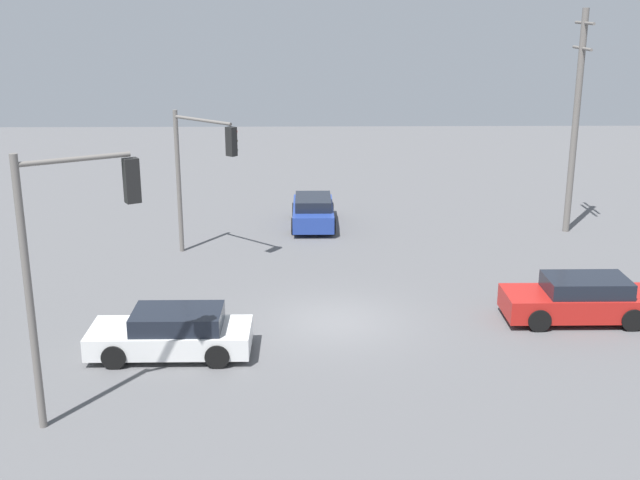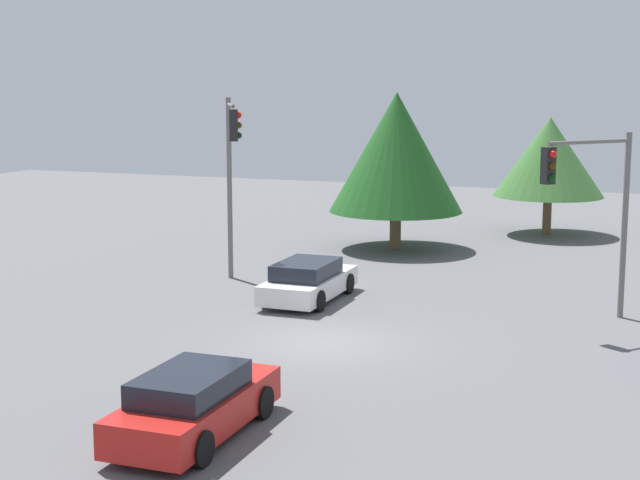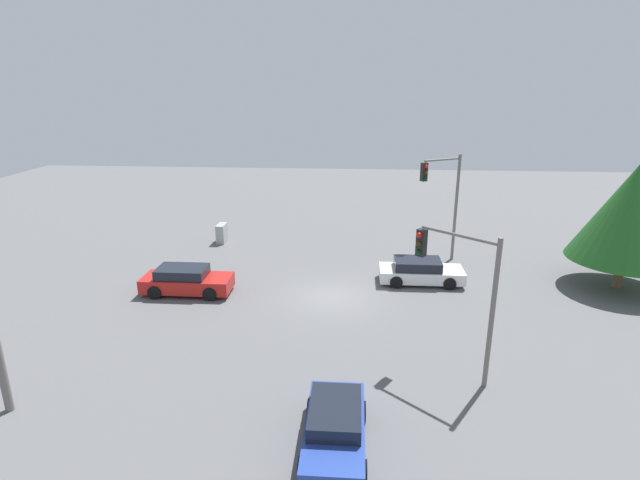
# 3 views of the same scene
# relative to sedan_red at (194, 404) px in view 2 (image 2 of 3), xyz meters

# --- Properties ---
(ground_plane) EXTENTS (80.00, 80.00, 0.00)m
(ground_plane) POSITION_rel_sedan_red_xyz_m (0.00, -7.64, -0.69)
(ground_plane) COLOR #5B5B5E
(sedan_red) EXTENTS (1.95, 4.60, 1.42)m
(sedan_red) POSITION_rel_sedan_red_xyz_m (0.00, 0.00, 0.00)
(sedan_red) COLOR red
(sedan_red) RESTS_ON ground_plane
(sedan_white) EXTENTS (2.00, 4.55, 1.33)m
(sedan_white) POSITION_rel_sedan_red_xyz_m (2.34, -12.35, -0.04)
(sedan_white) COLOR silver
(sedan_white) RESTS_ON ground_plane
(traffic_signal_main) EXTENTS (1.60, 2.51, 6.55)m
(traffic_signal_main) POSITION_rel_sedan_red_xyz_m (5.83, -13.93, 3.70)
(traffic_signal_main) COLOR slate
(traffic_signal_main) RESTS_ON ground_plane
(traffic_signal_cross) EXTENTS (2.33, 2.62, 5.65)m
(traffic_signal_cross) POSITION_rel_sedan_red_xyz_m (-6.57, -12.56, 3.16)
(traffic_signal_cross) COLOR slate
(traffic_signal_cross) RESTS_ON ground_plane
(tree_left) EXTENTS (5.07, 5.07, 5.45)m
(tree_left) POSITION_rel_sedan_red_xyz_m (-3.08, -29.09, 2.93)
(tree_left) COLOR brown
(tree_left) RESTS_ON ground_plane
(tree_behind) EXTENTS (5.67, 5.67, 6.65)m
(tree_behind) POSITION_rel_sedan_red_xyz_m (2.46, -22.88, 3.43)
(tree_behind) COLOR brown
(tree_behind) RESTS_ON ground_plane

